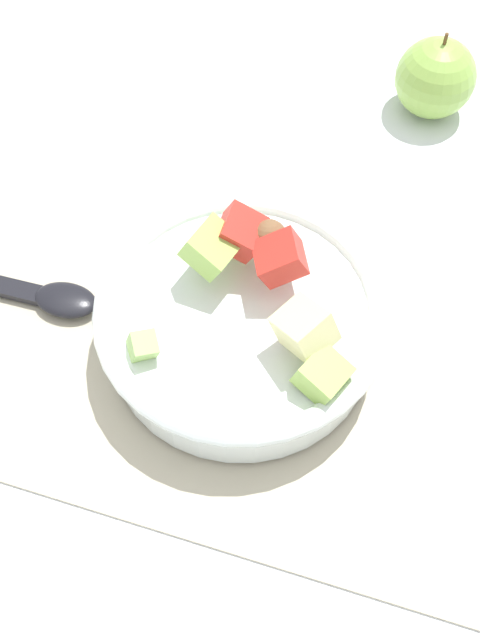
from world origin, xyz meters
TOP-DOWN VIEW (x-y plane):
  - ground_plane at (0.00, 0.00)m, footprint 2.40×2.40m
  - placemat at (0.00, 0.00)m, footprint 0.49×0.35m
  - salad_bowl at (0.02, -0.00)m, footprint 0.24×0.24m
  - serving_spoon at (-0.19, -0.01)m, footprint 0.22×0.04m
  - whole_apple at (0.12, 0.34)m, footprint 0.08×0.08m

SIDE VIEW (x-z plane):
  - ground_plane at x=0.00m, z-range 0.00..0.00m
  - placemat at x=0.00m, z-range 0.00..0.01m
  - serving_spoon at x=-0.19m, z-range 0.00..0.02m
  - whole_apple at x=0.12m, z-range -0.01..0.09m
  - salad_bowl at x=0.02m, z-range -0.01..0.10m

